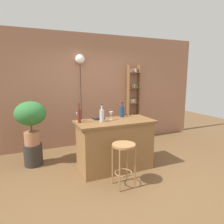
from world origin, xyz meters
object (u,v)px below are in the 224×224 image
Objects in this scene: bottle_sauce_amber at (79,115)px; plant_stool at (33,155)px; wine_glass_left at (111,114)px; wine_glass_center at (78,115)px; pendant_globe_light at (80,60)px; bottle_spirits_clear at (122,111)px; bottle_olive_oil at (102,115)px; bar_stool at (124,154)px; spice_shelf at (133,101)px; cookbook at (98,118)px; potted_plant at (31,117)px.

plant_stool is at bearing 139.74° from bottle_sauce_amber.
wine_glass_left is 1.00× the size of wine_glass_center.
pendant_globe_light reaches higher than plant_stool.
wine_glass_left reaches higher than plant_stool.
bottle_spirits_clear reaches higher than wine_glass_center.
wine_glass_left is at bearing -12.95° from wine_glass_center.
bottle_olive_oil is at bearing -26.93° from wine_glass_center.
bar_stool is 2.61m from spice_shelf.
spice_shelf is (1.37, 2.16, 0.53)m from bar_stool.
pendant_globe_light is at bearing 73.58° from bottle_sauce_amber.
bottle_spirits_clear is at bearing 24.51° from bottle_olive_oil.
bar_stool is at bearing -97.42° from wine_glass_left.
pendant_globe_light is (-1.46, 0.04, 1.07)m from spice_shelf.
wine_glass_left is (1.40, -0.69, 0.85)m from plant_stool.
plant_stool is 1.36× the size of bottle_olive_oil.
bottle_spirits_clear reaches higher than bar_stool.
pendant_globe_light is (0.42, 1.44, 1.06)m from bottle_sauce_amber.
cookbook is (0.41, 0.03, -0.10)m from wine_glass_center.
wine_glass_center is (-0.61, 0.14, 0.00)m from wine_glass_left.
bottle_sauce_amber reaches higher than bottle_olive_oil.
pendant_globe_light reaches higher than wine_glass_left.
bottle_olive_oil is at bearing 99.22° from bar_stool.
bottle_sauce_amber is (-1.88, -1.40, 0.01)m from spice_shelf.
wine_glass_left is (-0.32, -0.18, 0.00)m from bottle_spirits_clear.
bottle_spirits_clear is 1.85× the size of wine_glass_left.
bottle_olive_oil is at bearing -32.26° from plant_stool.
bottle_spirits_clear is 1.75m from pendant_globe_light.
bottle_sauce_amber is (0.79, -0.67, 0.86)m from plant_stool.
cookbook reaches higher than plant_stool.
bottle_olive_oil is (0.40, -0.08, -0.01)m from bottle_sauce_amber.
cookbook is (-0.51, -0.01, -0.10)m from bottle_spirits_clear.
bottle_spirits_clear is at bearing 9.65° from bottle_sauce_amber.
plant_stool is at bearing 163.47° from bottle_spirits_clear.
pendant_globe_light is at bearing 97.20° from wine_glass_left.
bar_stool is at bearing -47.71° from plant_stool.
bottle_spirits_clear is (0.42, 0.92, 0.52)m from bar_stool.
bar_stool is 0.83× the size of potted_plant.
potted_plant reaches higher than bottle_olive_oil.
spice_shelf is 12.56× the size of wine_glass_left.
cookbook is (0.02, 0.24, -0.10)m from bottle_olive_oil.
bottle_spirits_clear reaches higher than wine_glass_left.
bottle_spirits_clear is at bearing -7.59° from cookbook.
wine_glass_center reaches higher than cookbook.
wine_glass_left is at bearing 82.58° from bar_stool.
spice_shelf is 2.39× the size of potted_plant.
wine_glass_left is (1.40, -0.69, 0.07)m from potted_plant.
potted_plant is 4.10× the size of cookbook.
pendant_globe_light is (0.42, 1.32, 1.08)m from wine_glass_center.
wine_glass_left is at bearing -26.23° from potted_plant.
wine_glass_left is (0.10, 0.74, 0.52)m from bar_stool.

